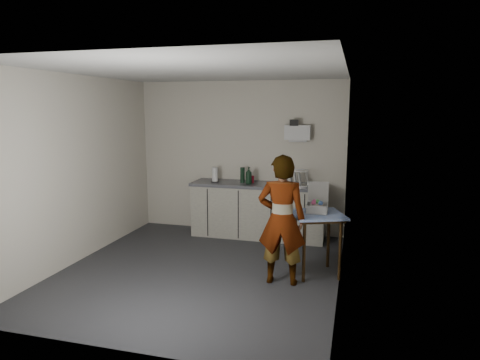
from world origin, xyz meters
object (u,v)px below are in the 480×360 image
(kitchen_counter, at_px, (258,212))
(dish_rack, at_px, (296,182))
(soda_can, at_px, (252,179))
(soap_bottle, at_px, (249,175))
(paper_towel, at_px, (215,175))
(bakery_box, at_px, (317,205))
(standing_man, at_px, (282,220))
(dark_bottle, at_px, (243,175))
(side_table, at_px, (317,221))

(kitchen_counter, xyz_separation_m, dish_rack, (0.63, -0.04, 0.54))
(soda_can, height_order, dish_rack, dish_rack)
(dish_rack, bearing_deg, kitchen_counter, 176.46)
(soap_bottle, xyz_separation_m, paper_towel, (-0.60, 0.04, -0.02))
(paper_towel, bearing_deg, bakery_box, -35.15)
(soda_can, bearing_deg, dish_rack, -5.09)
(kitchen_counter, bearing_deg, standing_man, -68.89)
(bakery_box, bearing_deg, standing_man, -130.10)
(standing_man, height_order, dish_rack, standing_man)
(dark_bottle, bearing_deg, soap_bottle, -36.59)
(soda_can, relative_size, paper_towel, 0.47)
(soap_bottle, xyz_separation_m, dish_rack, (0.77, 0.06, -0.08))
(dish_rack, bearing_deg, side_table, -71.12)
(kitchen_counter, distance_m, paper_towel, 0.96)
(kitchen_counter, height_order, dish_rack, dish_rack)
(standing_man, xyz_separation_m, paper_towel, (-1.45, 1.76, 0.23))
(soap_bottle, bearing_deg, paper_towel, 176.10)
(dish_rack, xyz_separation_m, bakery_box, (0.46, -1.30, -0.07))
(soda_can, bearing_deg, soap_bottle, -103.02)
(paper_towel, distance_m, bakery_box, 2.24)
(soda_can, height_order, paper_towel, paper_towel)
(paper_towel, height_order, bakery_box, bakery_box)
(soda_can, bearing_deg, standing_man, -66.07)
(soap_bottle, relative_size, bakery_box, 0.75)
(side_table, xyz_separation_m, soda_can, (-1.22, 1.45, 0.26))
(soap_bottle, bearing_deg, soda_can, 76.98)
(side_table, distance_m, bakery_box, 0.21)
(standing_man, xyz_separation_m, dish_rack, (-0.07, 1.78, 0.17))
(soda_can, bearing_deg, bakery_box, -48.75)
(kitchen_counter, xyz_separation_m, soda_can, (-0.12, 0.03, 0.54))
(side_table, xyz_separation_m, paper_towel, (-1.84, 1.37, 0.32))
(side_table, distance_m, soda_can, 1.91)
(soda_can, xyz_separation_m, dish_rack, (0.74, -0.07, -0.00))
(standing_man, distance_m, bakery_box, 0.62)
(kitchen_counter, relative_size, soap_bottle, 7.91)
(side_table, height_order, soap_bottle, soap_bottle)
(soap_bottle, height_order, dish_rack, soap_bottle)
(standing_man, distance_m, soda_can, 2.03)
(side_table, xyz_separation_m, standing_man, (-0.40, -0.40, 0.09))
(dark_bottle, distance_m, paper_towel, 0.47)
(side_table, height_order, paper_towel, paper_towel)
(kitchen_counter, distance_m, dark_bottle, 0.67)
(standing_man, bearing_deg, paper_towel, -54.03)
(side_table, relative_size, bakery_box, 2.16)
(soap_bottle, relative_size, dark_bottle, 1.09)
(kitchen_counter, xyz_separation_m, side_table, (1.10, -1.42, 0.28))
(bakery_box, bearing_deg, soda_can, 129.72)
(side_table, height_order, dish_rack, dish_rack)
(dark_bottle, bearing_deg, bakery_box, -44.64)
(kitchen_counter, distance_m, side_table, 1.82)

